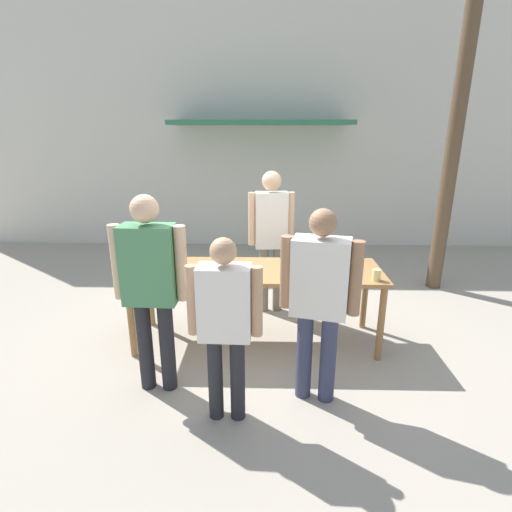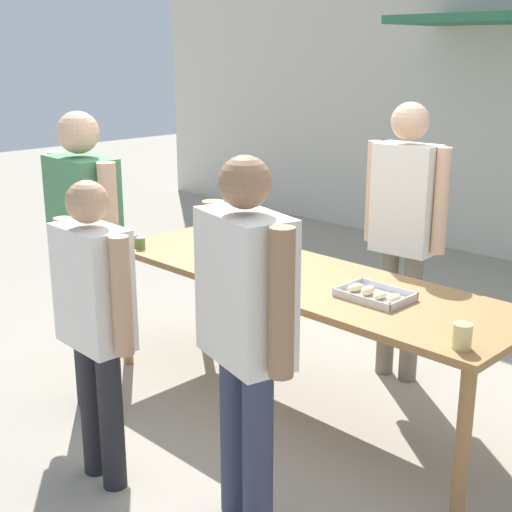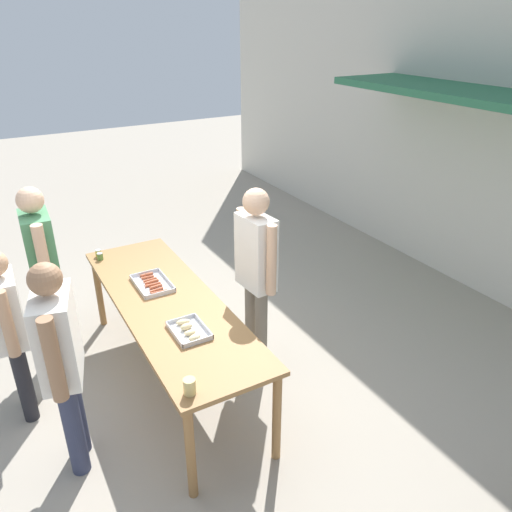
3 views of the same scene
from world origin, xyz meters
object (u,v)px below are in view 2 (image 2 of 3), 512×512
condiment_jar_ketchup (141,243)px  person_customer_waiting_in_line (95,310)px  beer_cup (462,336)px  food_tray_buns (374,294)px  person_customer_holding_hotdog (85,240)px  condiment_jar_mustard (133,240)px  person_server_behind_table (405,217)px  person_customer_with_cup (246,318)px  food_tray_sausages (256,262)px

condiment_jar_ketchup → person_customer_waiting_in_line: (0.92, -0.95, 0.02)m
beer_cup → food_tray_buns: bearing=157.9°
person_customer_waiting_in_line → person_customer_holding_hotdog: bearing=-28.1°
condiment_jar_ketchup → condiment_jar_mustard: bearing=176.6°
person_server_behind_table → person_customer_with_cup: size_ratio=1.06×
beer_cup → person_customer_waiting_in_line: person_customer_waiting_in_line is taller
food_tray_sausages → person_customer_with_cup: 1.32m
food_tray_sausages → food_tray_buns: size_ratio=1.27×
beer_cup → person_customer_with_cup: 0.96m
condiment_jar_mustard → beer_cup: beer_cup is taller
condiment_jar_mustard → beer_cup: size_ratio=0.65×
person_server_behind_table → food_tray_sausages: bearing=-125.8°
person_server_behind_table → person_customer_waiting_in_line: (-0.38, -2.06, -0.18)m
person_customer_with_cup → food_tray_buns: bearing=-75.8°
person_customer_holding_hotdog → beer_cup: bearing=-161.8°
food_tray_buns → person_customer_with_cup: 0.97m
condiment_jar_ketchup → beer_cup: 2.34m
beer_cup → person_customer_waiting_in_line: 1.71m
person_customer_with_cup → person_customer_waiting_in_line: 0.81m
food_tray_sausages → beer_cup: (1.55, -0.27, 0.04)m
food_tray_sausages → person_server_behind_table: (0.51, 0.83, 0.23)m
food_tray_sausages → condiment_jar_mustard: size_ratio=6.20×
condiment_jar_mustard → food_tray_buns: bearing=9.0°
condiment_jar_mustard → person_server_behind_table: person_server_behind_table is taller
food_tray_buns → person_server_behind_table: person_server_behind_table is taller
condiment_jar_mustard → person_customer_holding_hotdog: (0.34, -0.57, 0.18)m
condiment_jar_ketchup → person_customer_holding_hotdog: 0.64m
person_customer_holding_hotdog → food_tray_buns: bearing=-146.7°
beer_cup → person_customer_holding_hotdog: bearing=-164.5°
condiment_jar_mustard → person_server_behind_table: (1.39, 1.11, 0.20)m
person_customer_with_cup → person_server_behind_table: bearing=-64.0°
food_tray_sausages → condiment_jar_ketchup: (-0.79, -0.29, 0.02)m
food_tray_sausages → person_customer_waiting_in_line: (0.13, -1.24, 0.05)m
condiment_jar_mustard → person_customer_waiting_in_line: person_customer_waiting_in_line is taller
beer_cup → person_customer_waiting_in_line: (-1.41, -0.97, 0.00)m
person_customer_holding_hotdog → condiment_jar_mustard: bearing=-56.8°
condiment_jar_mustard → person_server_behind_table: 1.79m
food_tray_sausages → person_customer_waiting_in_line: person_customer_waiting_in_line is taller
food_tray_sausages → person_customer_holding_hotdog: (-0.54, -0.85, 0.20)m
person_server_behind_table → person_customer_holding_hotdog: bearing=-126.3°
food_tray_buns → beer_cup: size_ratio=3.19×
person_server_behind_table → person_customer_holding_hotdog: size_ratio=1.01×
person_customer_holding_hotdog → person_server_behind_table: bearing=-119.4°
person_customer_holding_hotdog → condiment_jar_ketchup: bearing=-63.6°
food_tray_buns → person_customer_holding_hotdog: size_ratio=0.20×
food_tray_buns → person_customer_holding_hotdog: (-1.43, -0.85, 0.19)m
condiment_jar_ketchup → beer_cup: bearing=0.4°
food_tray_sausages → condiment_jar_ketchup: 0.84m
person_customer_waiting_in_line → beer_cup: bearing=-143.9°
condiment_jar_ketchup → person_customer_holding_hotdog: person_customer_holding_hotdog is taller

